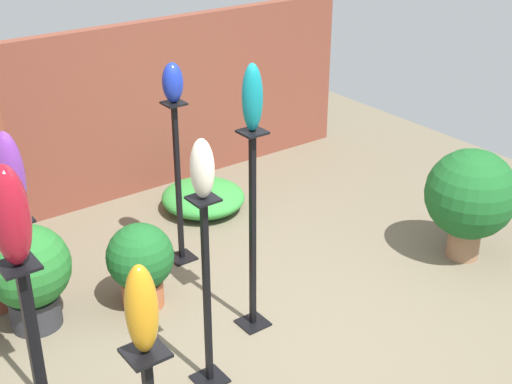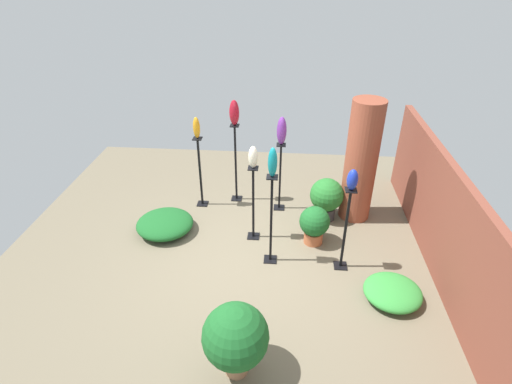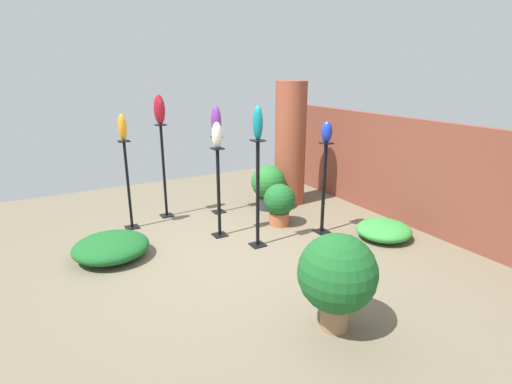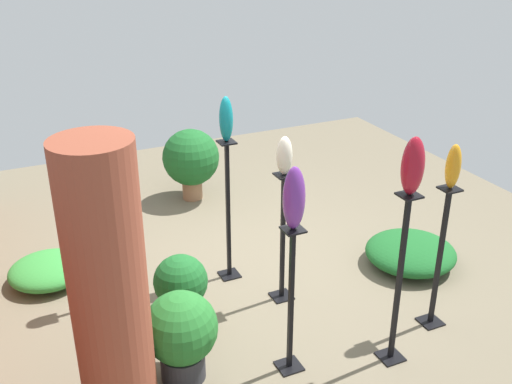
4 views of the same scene
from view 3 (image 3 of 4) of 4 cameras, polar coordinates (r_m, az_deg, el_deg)
name	(u,v)px [view 3 (image 3 of 4)]	position (r m, az deg, el deg)	size (l,w,h in m)	color
ground_plane	(242,251)	(5.47, -2.05, -8.38)	(8.00, 8.00, 0.00)	#6B604C
brick_wall_back	(391,168)	(6.83, 18.79, 3.29)	(5.60, 0.12, 1.66)	brown
brick_pillar	(290,144)	(7.17, 4.92, 6.87)	(0.55, 0.55, 2.17)	brown
pedestal_teal	(258,199)	(5.38, 0.25, -0.95)	(0.20, 0.20, 1.49)	black
pedestal_violet	(218,178)	(6.73, -5.48, 1.94)	(0.20, 0.20, 1.30)	black
pedestal_amber	(128,189)	(6.31, -17.75, 0.41)	(0.20, 0.20, 1.36)	black
pedestal_ruby	(164,175)	(6.66, -13.00, 2.38)	(0.20, 0.20, 1.53)	black
pedestal_cobalt	(324,192)	(5.94, 9.63, -0.03)	(0.20, 0.20, 1.36)	black
pedestal_ivory	(219,197)	(5.76, -5.34, -0.66)	(0.20, 0.20, 1.31)	black
art_vase_teal	(258,123)	(5.15, 0.27, 9.85)	(0.13, 0.13, 0.44)	#0F727A
art_vase_violet	(216,121)	(6.55, -5.72, 10.01)	(0.16, 0.17, 0.50)	#6B2D8C
art_vase_amber	(122,127)	(6.12, -18.55, 8.75)	(0.13, 0.12, 0.39)	orange
art_vase_ruby	(159,110)	(6.48, -13.63, 11.37)	(0.16, 0.18, 0.46)	maroon
art_vase_cobalt	(327,132)	(5.74, 10.08, 8.48)	(0.16, 0.15, 0.31)	#192D9E
art_vase_ivory	(217,135)	(5.55, -5.60, 8.10)	(0.14, 0.14, 0.36)	beige
potted_plant_mid_left	(268,185)	(6.92, 1.75, 1.05)	(0.59, 0.59, 0.78)	#2D2D33
potted_plant_near_pillar	(279,202)	(6.23, 3.36, -1.46)	(0.50, 0.50, 0.66)	#B25B38
potted_plant_front_left	(337,275)	(3.80, 11.52, -11.53)	(0.74, 0.74, 0.95)	#936B4C
foliage_bed_east	(111,247)	(5.56, -20.00, -7.38)	(0.94, 0.97, 0.30)	#195923
foliage_bed_west	(384,230)	(6.10, 17.80, -5.20)	(0.77, 0.80, 0.25)	#338C38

